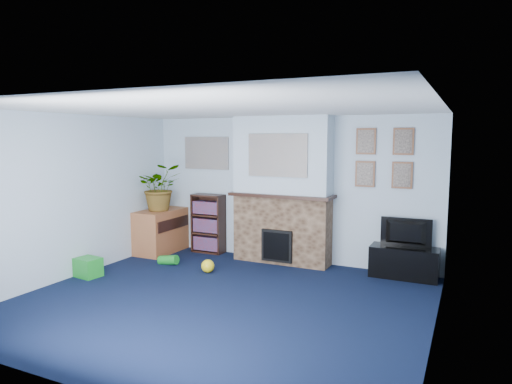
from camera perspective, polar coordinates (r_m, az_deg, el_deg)
The scene contains 26 objects.
floor at distance 5.93m, azimuth -4.45°, elevation -13.50°, with size 5.00×4.50×0.01m, color black.
ceiling at distance 5.57m, azimuth -4.68°, elevation 10.34°, with size 5.00×4.50×0.01m, color white.
wall_back at distance 7.64m, azimuth 3.87°, elevation 0.36°, with size 5.00×0.04×2.40m, color #AFC3D4.
wall_front at distance 3.88m, azimuth -21.48°, elevation -6.39°, with size 5.00×0.04×2.40m, color #AFC3D4.
wall_left at distance 7.20m, azimuth -22.10°, elevation -0.52°, with size 0.04×4.50×2.40m, color #AFC3D4.
wall_right at distance 4.90m, azimuth 21.75°, elevation -3.72°, with size 0.04×4.50×2.40m, color #AFC3D4.
chimney_breast at distance 7.45m, azimuth 3.29°, elevation 0.08°, with size 1.72×0.50×2.40m.
collage_main at distance 7.21m, azimuth 2.69°, elevation 4.61°, with size 1.00×0.03×0.68m, color gray.
collage_left at distance 8.28m, azimuth -6.21°, elevation 4.86°, with size 0.90×0.03×0.58m, color gray.
portrait_tl at distance 7.20m, azimuth 13.59°, elevation 6.18°, with size 0.30×0.03×0.40m, color brown.
portrait_tr at distance 7.11m, azimuth 17.95°, elevation 6.03°, with size 0.30×0.03×0.40m, color brown.
portrait_bl at distance 7.22m, azimuth 13.48°, elevation 2.21°, with size 0.30×0.03×0.40m, color brown.
portrait_br at distance 7.13m, azimuth 17.81°, elevation 2.01°, with size 0.30×0.03×0.40m, color brown.
tv_stand at distance 7.13m, azimuth 18.02°, elevation -8.40°, with size 0.97×0.41×0.46m, color black.
television at distance 7.05m, azimuth 18.18°, elevation -4.87°, with size 0.73×0.10×0.42m, color black.
bookshelf at distance 8.26m, azimuth -5.95°, elevation -4.08°, with size 0.58×0.28×1.05m.
sideboard at distance 8.44m, azimuth -11.83°, elevation -5.00°, with size 0.55×0.99×0.77m, color #9F5933.
potted_plant at distance 8.24m, azimuth -11.90°, elevation 0.59°, with size 0.75×0.65×0.83m, color #26661E.
mantel_clock at distance 7.40m, azimuth 3.29°, elevation 0.31°, with size 0.09×0.05×0.13m, color gold.
mantel_candle at distance 7.31m, azimuth 5.03°, elevation 0.30°, with size 0.05×0.05×0.14m, color #B2BFC6.
mantel_teddy at distance 7.60m, azimuth -0.19°, elevation 0.46°, with size 0.12×0.12×0.12m, color gray.
mantel_can at distance 7.19m, azimuth 8.01°, elevation -0.01°, with size 0.05×0.05×0.11m, color #198C26.
green_crate at distance 7.30m, azimuth -20.24°, elevation -8.83°, with size 0.35×0.28×0.28m, color #198C26.
toy_ball at distance 7.11m, azimuth -6.05°, elevation -9.28°, with size 0.20×0.20×0.20m, color yellow.
toy_block at distance 7.31m, azimuth -20.19°, elevation -9.04°, with size 0.16×0.16×0.19m, color #198C26.
toy_tube at distance 7.65m, azimuth -10.91°, elevation -8.35°, with size 0.16×0.16×0.33m, color #198C26.
Camera 1 is at (2.78, -4.82, 2.05)m, focal length 32.00 mm.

